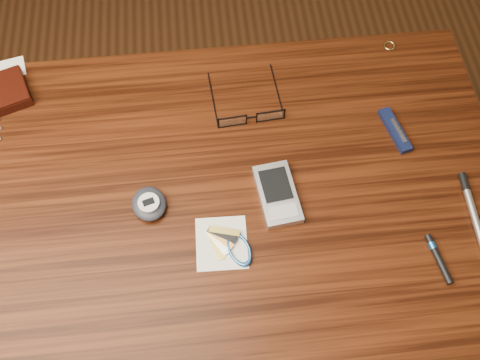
{
  "coord_description": "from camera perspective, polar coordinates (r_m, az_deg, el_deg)",
  "views": [
    {
      "loc": [
        0.01,
        -0.36,
        1.55
      ],
      "look_at": [
        0.05,
        0.05,
        0.76
      ],
      "focal_mm": 40.0,
      "sensor_mm": 36.0,
      "label": 1
    }
  ],
  "objects": [
    {
      "name": "pocket_knife",
      "position": [
        0.99,
        16.2,
        5.12
      ],
      "size": [
        0.04,
        0.1,
        0.01
      ],
      "color": "#0D1434",
      "rests_on": "desk"
    },
    {
      "name": "gold_ring",
      "position": [
        1.11,
        15.67,
        13.63
      ],
      "size": [
        0.03,
        0.03,
        0.0
      ],
      "primitive_type": "torus",
      "rotation": [
        0.0,
        0.0,
        -0.19
      ],
      "color": "#CCBC69",
      "rests_on": "desk"
    },
    {
      "name": "pda_phone",
      "position": [
        0.88,
        4.01,
        -1.51
      ],
      "size": [
        0.07,
        0.12,
        0.02
      ],
      "color": "#B7B7BB",
      "rests_on": "desk"
    },
    {
      "name": "notepad_keys",
      "position": [
        0.85,
        -1.06,
        -6.98
      ],
      "size": [
        0.1,
        0.09,
        0.01
      ],
      "color": "silver",
      "rests_on": "desk"
    },
    {
      "name": "black_blue_pen",
      "position": [
        0.9,
        20.35,
        -7.73
      ],
      "size": [
        0.02,
        0.08,
        0.01
      ],
      "color": "black",
      "rests_on": "desk"
    },
    {
      "name": "eyeglasses",
      "position": [
        0.96,
        1.15,
        6.88
      ],
      "size": [
        0.13,
        0.13,
        0.03
      ],
      "color": "black",
      "rests_on": "desk"
    },
    {
      "name": "silver_pen",
      "position": [
        0.95,
        23.48,
        -2.69
      ],
      "size": [
        0.02,
        0.15,
        0.01
      ],
      "color": "#ABAAAF",
      "rests_on": "desk"
    },
    {
      "name": "desk",
      "position": [
        0.97,
        -2.53,
        -5.92
      ],
      "size": [
        1.0,
        0.7,
        0.75
      ],
      "color": "#351508",
      "rests_on": "ground"
    },
    {
      "name": "pedometer",
      "position": [
        0.88,
        -9.68,
        -2.51
      ],
      "size": [
        0.07,
        0.08,
        0.03
      ],
      "color": "#20222C",
      "rests_on": "desk"
    },
    {
      "name": "ground",
      "position": [
        1.59,
        -1.59,
        -14.64
      ],
      "size": [
        3.8,
        3.8,
        0.0
      ],
      "primitive_type": "plane",
      "color": "#472814",
      "rests_on": "ground"
    }
  ]
}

